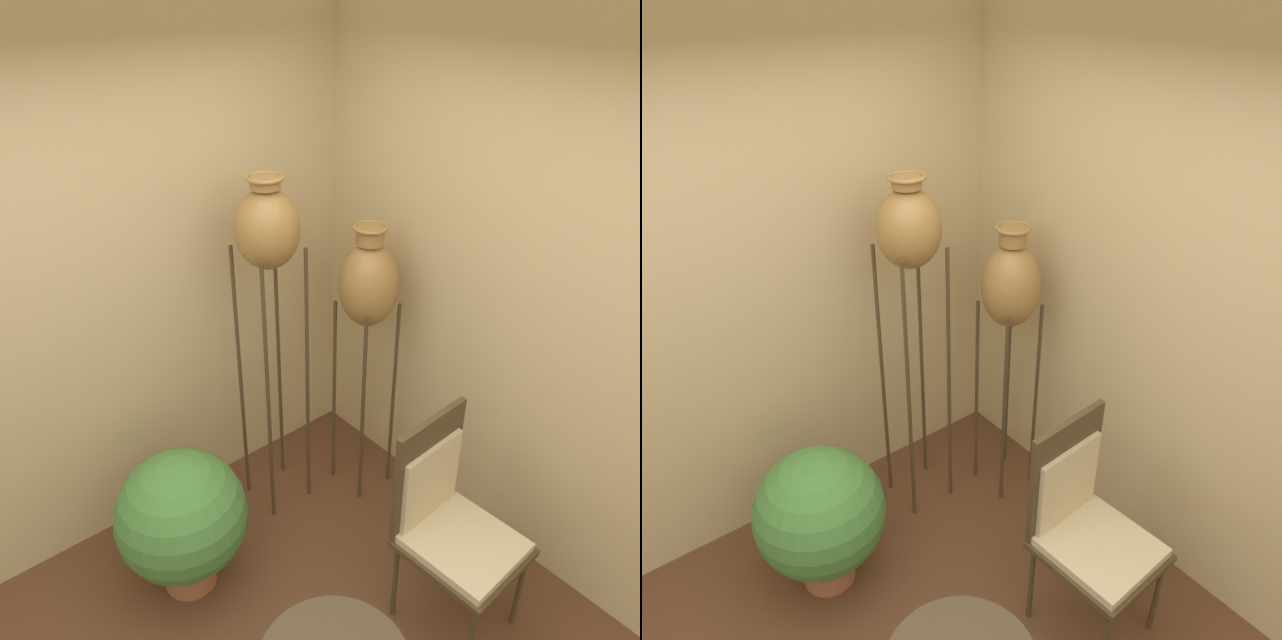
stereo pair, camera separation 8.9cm
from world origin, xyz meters
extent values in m
cube|color=#D1B784|center=(0.00, 1.64, 1.35)|extent=(7.22, 0.06, 2.70)
cube|color=#D1B784|center=(1.64, 0.00, 1.35)|extent=(0.06, 7.22, 2.70)
cylinder|color=#473823|center=(0.73, 1.09, 0.79)|extent=(0.02, 0.02, 1.58)
cylinder|color=#473823|center=(0.99, 1.09, 0.79)|extent=(0.02, 0.02, 1.58)
cylinder|color=#473823|center=(0.73, 1.35, 0.79)|extent=(0.02, 0.02, 1.58)
cylinder|color=#473823|center=(0.99, 1.35, 0.79)|extent=(0.02, 0.02, 1.58)
torus|color=#473823|center=(0.86, 1.22, 1.58)|extent=(0.26, 0.26, 0.02)
ellipsoid|color=olive|center=(0.86, 1.22, 1.67)|extent=(0.32, 0.32, 0.39)
cylinder|color=olive|center=(0.86, 1.22, 1.89)|extent=(0.14, 0.14, 0.05)
torus|color=olive|center=(0.86, 1.22, 1.92)|extent=(0.18, 0.18, 0.02)
cylinder|color=#473823|center=(1.20, 0.88, 0.61)|extent=(0.02, 0.02, 1.22)
cylinder|color=#473823|center=(1.44, 0.88, 0.61)|extent=(0.02, 0.02, 1.22)
cylinder|color=#473823|center=(1.20, 1.12, 0.61)|extent=(0.02, 0.02, 1.22)
cylinder|color=#473823|center=(1.44, 1.12, 0.61)|extent=(0.02, 0.02, 1.22)
torus|color=#473823|center=(1.32, 1.00, 1.22)|extent=(0.25, 0.25, 0.02)
ellipsoid|color=olive|center=(1.32, 1.00, 1.32)|extent=(0.31, 0.31, 0.46)
cylinder|color=olive|center=(1.32, 1.00, 1.59)|extent=(0.14, 0.14, 0.09)
torus|color=olive|center=(1.32, 1.00, 1.63)|extent=(0.18, 0.18, 0.02)
cylinder|color=#473823|center=(1.21, -0.19, 0.24)|extent=(0.02, 0.02, 0.47)
cylinder|color=#473823|center=(0.80, 0.21, 0.24)|extent=(0.02, 0.02, 0.47)
cylinder|color=#473823|center=(1.19, 0.23, 0.24)|extent=(0.02, 0.02, 0.47)
cube|color=#473823|center=(1.00, 0.01, 0.49)|extent=(0.48, 0.52, 0.03)
cube|color=beige|center=(1.00, 0.01, 0.52)|extent=(0.44, 0.48, 0.04)
cube|color=#473823|center=(0.99, 0.24, 0.79)|extent=(0.44, 0.05, 0.58)
cube|color=beige|center=(0.99, 0.22, 0.74)|extent=(0.37, 0.04, 0.41)
cylinder|color=#B26647|center=(0.14, 1.01, 0.11)|extent=(0.26, 0.26, 0.22)
torus|color=#B26647|center=(0.14, 1.01, 0.22)|extent=(0.29, 0.29, 0.02)
sphere|color=#47843D|center=(0.14, 1.01, 0.46)|extent=(0.63, 0.63, 0.63)
camera|label=1|loc=(-0.71, -1.05, 2.74)|focal=35.00mm
camera|label=2|loc=(-0.64, -1.11, 2.74)|focal=35.00mm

